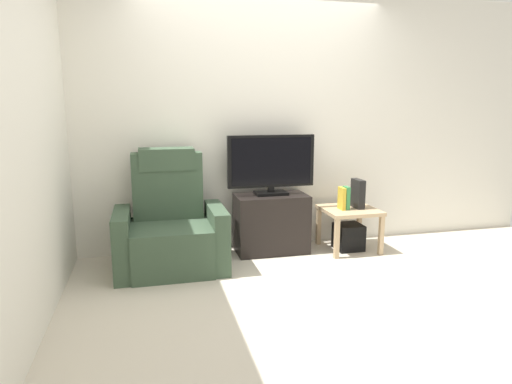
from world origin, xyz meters
TOP-DOWN VIEW (x-y plane):
  - ground_plane at (0.00, 0.00)m, footprint 6.40×6.40m
  - wall_back at (0.00, 1.13)m, footprint 6.40×0.06m
  - wall_side at (-1.88, 0.00)m, footprint 0.06×4.48m
  - tv_stand at (0.05, 0.87)m, footprint 0.72×0.40m
  - television at (0.05, 0.89)m, footprint 0.88×0.20m
  - recliner_armchair at (-0.97, 0.66)m, footprint 0.98×0.78m
  - side_table at (0.85, 0.74)m, footprint 0.54×0.54m
  - subwoofer_box at (0.85, 0.74)m, footprint 0.27×0.27m
  - book_leftmost at (0.75, 0.72)m, footprint 0.04×0.13m
  - book_middle at (0.80, 0.72)m, footprint 0.04×0.11m
  - game_console at (0.94, 0.75)m, footprint 0.07×0.20m

SIDE VIEW (x-z plane):
  - ground_plane at x=0.00m, z-range 0.00..0.00m
  - subwoofer_box at x=0.85m, z-range 0.00..0.27m
  - tv_stand at x=0.05m, z-range 0.00..0.59m
  - side_table at x=0.85m, z-range 0.15..0.58m
  - recliner_armchair at x=-0.97m, z-range -0.17..0.91m
  - book_leftmost at x=0.75m, z-range 0.43..0.66m
  - book_middle at x=0.80m, z-range 0.43..0.67m
  - game_console at x=0.94m, z-range 0.43..0.73m
  - television at x=0.05m, z-range 0.60..1.20m
  - wall_back at x=0.00m, z-range 0.00..2.60m
  - wall_side at x=-1.88m, z-range 0.00..2.60m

